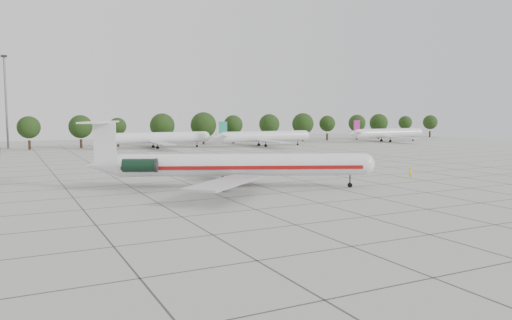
# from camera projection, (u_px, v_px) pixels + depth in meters

# --- Properties ---
(ground) EXTENTS (260.00, 260.00, 0.00)m
(ground) POSITION_uv_depth(u_px,v_px,m) (255.00, 185.00, 69.51)
(ground) COLOR #A4A49D
(ground) RESTS_ON ground
(apron_joints) EXTENTS (170.00, 170.00, 0.02)m
(apron_joints) POSITION_uv_depth(u_px,v_px,m) (214.00, 173.00, 82.82)
(apron_joints) COLOR #383838
(apron_joints) RESTS_ON ground
(main_airliner) EXTENTS (36.58, 27.46, 8.96)m
(main_airliner) POSITION_uv_depth(u_px,v_px,m) (227.00, 165.00, 65.70)
(main_airliner) COLOR silver
(main_airliner) RESTS_ON ground
(ground_crew) EXTENTS (0.75, 0.64, 1.75)m
(ground_crew) POSITION_uv_depth(u_px,v_px,m) (410.00, 173.00, 75.84)
(ground_crew) COLOR yellow
(ground_crew) RESTS_ON ground
(bg_airliner_c) EXTENTS (28.24, 27.20, 7.40)m
(bg_airliner_c) POSITION_uv_depth(u_px,v_px,m) (158.00, 138.00, 138.32)
(bg_airliner_c) COLOR silver
(bg_airliner_c) RESTS_ON ground
(bg_airliner_d) EXTENTS (28.24, 27.20, 7.40)m
(bg_airliner_d) POSITION_uv_depth(u_px,v_px,m) (265.00, 137.00, 146.14)
(bg_airliner_d) COLOR silver
(bg_airliner_d) RESTS_ON ground
(bg_airliner_e) EXTENTS (28.24, 27.20, 7.40)m
(bg_airliner_e) POSITION_uv_depth(u_px,v_px,m) (388.00, 133.00, 168.52)
(bg_airliner_e) COLOR silver
(bg_airliner_e) RESTS_ON ground
(tree_line) EXTENTS (249.86, 8.44, 10.22)m
(tree_line) POSITION_uv_depth(u_px,v_px,m) (81.00, 127.00, 139.12)
(tree_line) COLOR #332114
(tree_line) RESTS_ON ground
(floodlight_mast) EXTENTS (1.60, 1.60, 25.45)m
(floodlight_mast) POSITION_uv_depth(u_px,v_px,m) (6.00, 97.00, 136.29)
(floodlight_mast) COLOR slate
(floodlight_mast) RESTS_ON ground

